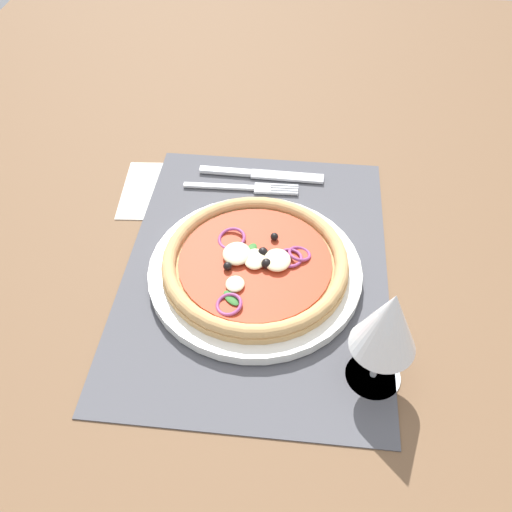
% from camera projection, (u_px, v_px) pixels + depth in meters
% --- Properties ---
extents(ground_plane, '(1.90, 1.40, 0.02)m').
position_uv_depth(ground_plane, '(256.00, 274.00, 0.76)').
color(ground_plane, brown).
extents(placemat, '(0.48, 0.35, 0.00)m').
position_uv_depth(placemat, '(256.00, 267.00, 0.75)').
color(placemat, '#4C4C51').
rests_on(placemat, ground_plane).
extents(plate, '(0.28, 0.28, 0.01)m').
position_uv_depth(plate, '(253.00, 271.00, 0.73)').
color(plate, silver).
rests_on(plate, placemat).
extents(pizza, '(0.25, 0.25, 0.03)m').
position_uv_depth(pizza, '(253.00, 262.00, 0.72)').
color(pizza, tan).
rests_on(pizza, plate).
extents(fork, '(0.02, 0.18, 0.00)m').
position_uv_depth(fork, '(247.00, 188.00, 0.86)').
color(fork, silver).
rests_on(fork, placemat).
extents(knife, '(0.02, 0.20, 0.01)m').
position_uv_depth(knife, '(263.00, 174.00, 0.88)').
color(knife, silver).
rests_on(knife, placemat).
extents(wine_glass, '(0.07, 0.07, 0.15)m').
position_uv_depth(wine_glass, '(388.00, 325.00, 0.56)').
color(wine_glass, silver).
rests_on(wine_glass, ground_plane).
extents(napkin, '(0.15, 0.13, 0.00)m').
position_uv_depth(napkin, '(162.00, 190.00, 0.86)').
color(napkin, silver).
rests_on(napkin, ground_plane).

